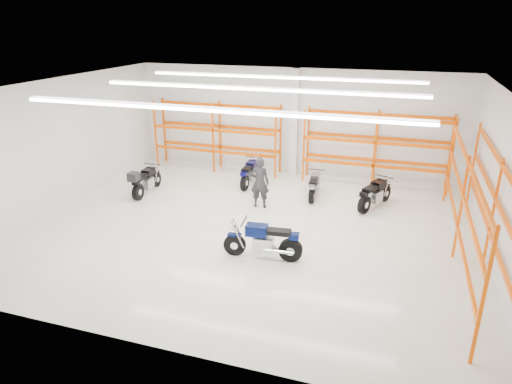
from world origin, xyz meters
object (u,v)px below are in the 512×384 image
(motorcycle_main, at_px, (266,242))
(structural_column, at_px, (294,123))
(motorcycle_back_c, at_px, (314,186))
(motorcycle_back_b, at_px, (250,174))
(motorcycle_back_a, at_px, (145,181))
(motorcycle_back_d, at_px, (374,195))
(standing_man, at_px, (260,183))

(motorcycle_main, bearing_deg, structural_column, 97.86)
(motorcycle_main, height_order, motorcycle_back_c, motorcycle_main)
(motorcycle_back_b, distance_m, structural_column, 2.92)
(motorcycle_back_a, bearing_deg, motorcycle_back_d, 9.26)
(motorcycle_back_a, relative_size, motorcycle_back_c, 1.14)
(motorcycle_main, xyz_separation_m, motorcycle_back_b, (-2.39, 5.63, -0.04))
(standing_man, bearing_deg, structural_column, -99.32)
(motorcycle_main, xyz_separation_m, motorcycle_back_d, (2.59, 4.73, -0.03))
(motorcycle_main, xyz_separation_m, motorcycle_back_c, (0.37, 5.08, -0.08))
(motorcycle_main, relative_size, motorcycle_back_b, 1.08)
(motorcycle_main, relative_size, motorcycle_back_d, 1.13)
(motorcycle_back_b, xyz_separation_m, structural_column, (1.35, 1.89, 1.77))
(motorcycle_main, xyz_separation_m, structural_column, (-1.04, 7.53, 1.73))
(structural_column, bearing_deg, motorcycle_back_d, -37.60)
(standing_man, bearing_deg, motorcycle_back_c, -143.34)
(motorcycle_main, bearing_deg, motorcycle_back_d, 61.27)
(motorcycle_back_b, bearing_deg, standing_man, -62.42)
(motorcycle_back_d, bearing_deg, standing_man, -163.40)
(motorcycle_back_b, bearing_deg, motorcycle_back_d, -10.28)
(standing_man, bearing_deg, motorcycle_back_a, -2.72)
(motorcycle_back_d, distance_m, standing_man, 4.09)
(motorcycle_back_a, height_order, motorcycle_back_c, motorcycle_back_a)
(motorcycle_main, relative_size, structural_column, 0.50)
(motorcycle_back_b, height_order, motorcycle_back_d, motorcycle_back_d)
(motorcycle_back_a, distance_m, motorcycle_back_b, 4.15)
(motorcycle_back_d, bearing_deg, motorcycle_back_b, 169.72)
(motorcycle_back_d, distance_m, structural_column, 4.91)
(motorcycle_main, relative_size, motorcycle_back_a, 1.03)
(motorcycle_main, bearing_deg, motorcycle_back_b, 112.97)
(motorcycle_back_c, distance_m, motorcycle_back_d, 2.25)
(motorcycle_back_c, relative_size, structural_column, 0.43)
(motorcycle_back_b, relative_size, standing_man, 1.14)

